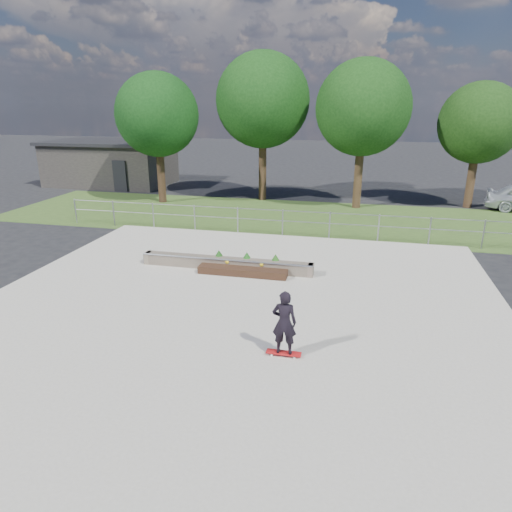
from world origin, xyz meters
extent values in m
plane|color=black|center=(0.00, 0.00, 0.00)|extent=(120.00, 120.00, 0.00)
cube|color=#324C1E|center=(0.00, 11.00, 0.01)|extent=(30.00, 8.00, 0.02)
cube|color=#A6A093|center=(0.00, 0.00, 0.03)|extent=(15.00, 15.00, 0.06)
cylinder|color=#9C9EA4|center=(-10.00, 7.50, 0.60)|extent=(0.06, 0.06, 1.20)
cylinder|color=gray|center=(-8.00, 7.50, 0.60)|extent=(0.06, 0.06, 1.20)
cylinder|color=gray|center=(-6.00, 7.50, 0.60)|extent=(0.06, 0.06, 1.20)
cylinder|color=gray|center=(-4.00, 7.50, 0.60)|extent=(0.06, 0.06, 1.20)
cylinder|color=#9C9EA4|center=(-2.00, 7.50, 0.60)|extent=(0.06, 0.06, 1.20)
cylinder|color=gray|center=(0.00, 7.50, 0.60)|extent=(0.06, 0.06, 1.20)
cylinder|color=gray|center=(2.00, 7.50, 0.60)|extent=(0.06, 0.06, 1.20)
cylinder|color=gray|center=(4.00, 7.50, 0.60)|extent=(0.06, 0.06, 1.20)
cylinder|color=gray|center=(6.00, 7.50, 0.60)|extent=(0.06, 0.06, 1.20)
cylinder|color=gray|center=(8.00, 7.50, 0.60)|extent=(0.06, 0.06, 1.20)
cylinder|color=gray|center=(0.00, 7.50, 1.15)|extent=(20.00, 0.04, 0.04)
cylinder|color=#95989D|center=(0.00, 7.50, 0.70)|extent=(20.00, 0.04, 0.04)
cube|color=#2A2825|center=(-14.00, 18.00, 1.40)|extent=(8.00, 5.00, 2.80)
cube|color=black|center=(-14.00, 18.00, 2.90)|extent=(8.40, 5.40, 0.20)
cube|color=black|center=(-12.00, 15.45, 1.00)|extent=(0.90, 0.10, 2.00)
cylinder|color=black|center=(-8.00, 13.00, 1.46)|extent=(0.44, 0.44, 2.93)
sphere|color=black|center=(-8.00, 13.00, 4.88)|extent=(4.55, 4.55, 4.55)
cylinder|color=#301F13|center=(-2.50, 15.00, 1.69)|extent=(0.44, 0.44, 3.38)
sphere|color=black|center=(-2.50, 15.00, 5.62)|extent=(5.25, 5.25, 5.25)
cylinder|color=#342215|center=(3.00, 14.00, 1.57)|extent=(0.44, 0.44, 3.15)
sphere|color=black|center=(3.00, 14.00, 5.25)|extent=(4.90, 4.90, 4.90)
cylinder|color=#342115|center=(9.00, 15.50, 1.35)|extent=(0.44, 0.44, 2.70)
sphere|color=black|center=(9.00, 15.50, 4.50)|extent=(4.20, 4.20, 4.20)
cube|color=brown|center=(-1.17, 2.90, 0.26)|extent=(6.00, 0.40, 0.40)
cylinder|color=#9C9EA5|center=(-1.17, 2.70, 0.46)|extent=(6.00, 0.06, 0.06)
cube|color=#675C4C|center=(-4.07, 2.90, 0.26)|extent=(0.15, 0.42, 0.40)
cube|color=brown|center=(1.73, 2.90, 0.26)|extent=(0.15, 0.42, 0.40)
cube|color=black|center=(-0.48, 2.82, 0.18)|extent=(3.00, 1.20, 0.25)
sphere|color=yellow|center=(-1.68, 2.92, 0.39)|extent=(0.14, 0.14, 0.14)
sphere|color=yellow|center=(-1.08, 2.72, 0.39)|extent=(0.14, 0.14, 0.14)
sphere|color=yellow|center=(-0.48, 2.92, 0.39)|extent=(0.14, 0.14, 0.14)
sphere|color=yellow|center=(0.12, 2.72, 0.39)|extent=(0.14, 0.14, 0.14)
sphere|color=yellow|center=(0.72, 2.92, 0.39)|extent=(0.14, 0.14, 0.14)
cone|color=#143E11|center=(-1.48, 3.07, 0.49)|extent=(0.44, 0.44, 0.36)
cone|color=#154915|center=(-0.48, 3.07, 0.49)|extent=(0.44, 0.44, 0.36)
cone|color=#1A4714|center=(0.52, 3.07, 0.49)|extent=(0.44, 0.44, 0.36)
cylinder|color=white|center=(1.45, -2.36, 0.09)|extent=(0.05, 0.03, 0.05)
cylinder|color=white|center=(1.45, -2.18, 0.09)|extent=(0.05, 0.03, 0.05)
cylinder|color=silver|center=(1.97, -2.36, 0.09)|extent=(0.05, 0.03, 0.05)
cylinder|color=white|center=(1.97, -2.18, 0.09)|extent=(0.05, 0.03, 0.05)
cylinder|color=#A5A4AA|center=(1.45, -2.27, 0.11)|extent=(0.02, 0.18, 0.02)
cylinder|color=#A9A8AE|center=(1.97, -2.27, 0.11)|extent=(0.02, 0.18, 0.02)
cube|color=#A81416|center=(1.71, -2.27, 0.13)|extent=(0.80, 0.21, 0.02)
imported|color=black|center=(1.71, -2.27, 0.90)|extent=(0.56, 0.38, 1.51)
camera|label=1|loc=(3.13, -11.29, 5.55)|focal=32.00mm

